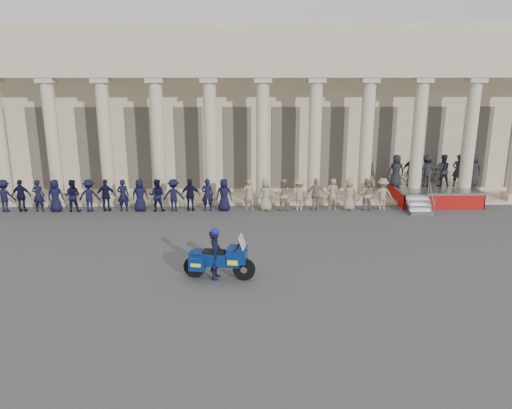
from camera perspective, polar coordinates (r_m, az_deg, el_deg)
The scene contains 6 objects.
ground at distance 18.09m, azimuth -2.62°, elevation -6.45°, with size 90.00×90.00×0.00m, color #3E3E40.
building at distance 31.63m, azimuth -2.03°, elevation 11.29°, with size 40.00×12.50×9.00m.
officer_rank at distance 24.32m, azimuth -6.99°, elevation 1.09°, with size 19.31×0.60×1.58m.
reviewing_stand at distance 27.18m, azimuth 19.56°, elevation 3.05°, with size 4.81×3.92×2.47m.
motorcycle at distance 16.44m, azimuth -4.17°, elevation -6.28°, with size 2.38×1.09×1.53m.
rider at distance 16.39m, azimuth -4.64°, elevation -5.59°, with size 0.49×0.66×1.75m.
Camera 1 is at (0.51, -16.81, 6.66)m, focal length 35.00 mm.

